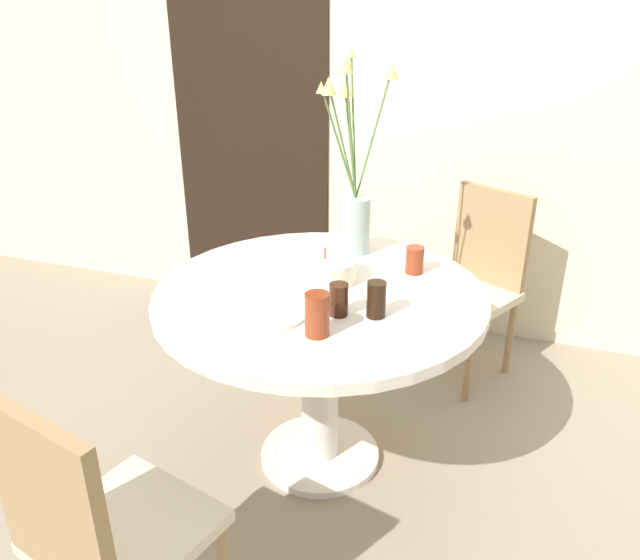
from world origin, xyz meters
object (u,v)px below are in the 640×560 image
(chair_near_front, at_px, (476,275))
(drink_glass_2, at_px, (376,299))
(side_plate, at_px, (272,315))
(chair_left_flank, at_px, (97,527))
(drink_glass_3, at_px, (415,260))
(birthday_cake, at_px, (325,269))
(drink_glass_1, at_px, (317,315))
(drink_glass_0, at_px, (339,300))
(flower_vase, at_px, (354,195))

(chair_near_front, relative_size, drink_glass_2, 7.37)
(side_plate, relative_size, drink_glass_2, 1.82)
(chair_left_flank, height_order, drink_glass_3, chair_left_flank)
(birthday_cake, bearing_deg, drink_glass_2, -41.05)
(chair_near_front, relative_size, drink_glass_1, 6.44)
(chair_near_front, xyz_separation_m, side_plate, (-0.55, -1.12, 0.25))
(chair_near_front, relative_size, side_plate, 4.05)
(drink_glass_0, relative_size, drink_glass_1, 0.79)
(chair_near_front, height_order, chair_left_flank, same)
(chair_left_flank, distance_m, flower_vase, 1.46)
(flower_vase, height_order, drink_glass_2, flower_vase)
(side_plate, relative_size, drink_glass_3, 2.18)
(drink_glass_2, bearing_deg, drink_glass_3, 82.83)
(chair_left_flank, distance_m, drink_glass_3, 1.37)
(flower_vase, height_order, drink_glass_3, flower_vase)
(drink_glass_2, distance_m, drink_glass_3, 0.39)
(drink_glass_2, bearing_deg, side_plate, -160.70)
(drink_glass_0, height_order, drink_glass_2, drink_glass_2)
(drink_glass_2, bearing_deg, drink_glass_0, -166.00)
(birthday_cake, bearing_deg, drink_glass_0, -62.07)
(chair_left_flank, height_order, flower_vase, flower_vase)
(drink_glass_1, relative_size, drink_glass_2, 1.15)
(drink_glass_1, bearing_deg, birthday_cake, 105.28)
(birthday_cake, height_order, drink_glass_0, birthday_cake)
(flower_vase, xyz_separation_m, drink_glass_2, (0.23, -0.51, -0.18))
(birthday_cake, relative_size, flower_vase, 0.29)
(drink_glass_0, bearing_deg, birthday_cake, 117.93)
(side_plate, distance_m, drink_glass_1, 0.20)
(side_plate, bearing_deg, birthday_cake, 77.67)
(chair_near_front, bearing_deg, side_plate, -88.39)
(chair_left_flank, bearing_deg, drink_glass_3, -98.95)
(chair_left_flank, relative_size, drink_glass_2, 7.37)
(chair_near_front, relative_size, flower_vase, 1.15)
(drink_glass_1, bearing_deg, flower_vase, 97.25)
(drink_glass_1, relative_size, drink_glass_3, 1.37)
(chair_near_front, bearing_deg, drink_glass_2, -75.22)
(chair_left_flank, distance_m, drink_glass_2, 1.02)
(chair_near_front, distance_m, drink_glass_0, 1.14)
(chair_near_front, bearing_deg, drink_glass_0, -80.85)
(flower_vase, relative_size, drink_glass_2, 6.43)
(side_plate, bearing_deg, chair_near_front, 63.89)
(side_plate, height_order, drink_glass_0, drink_glass_0)
(chair_near_front, height_order, drink_glass_2, chair_near_front)
(chair_near_front, bearing_deg, birthday_cake, -93.29)
(flower_vase, relative_size, drink_glass_3, 7.68)
(drink_glass_2, bearing_deg, drink_glass_1, -128.48)
(chair_left_flank, xyz_separation_m, drink_glass_0, (0.36, 0.82, 0.30))
(chair_left_flank, relative_size, flower_vase, 1.15)
(side_plate, height_order, drink_glass_3, drink_glass_3)
(chair_left_flank, xyz_separation_m, birthday_cake, (0.24, 1.06, 0.29))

